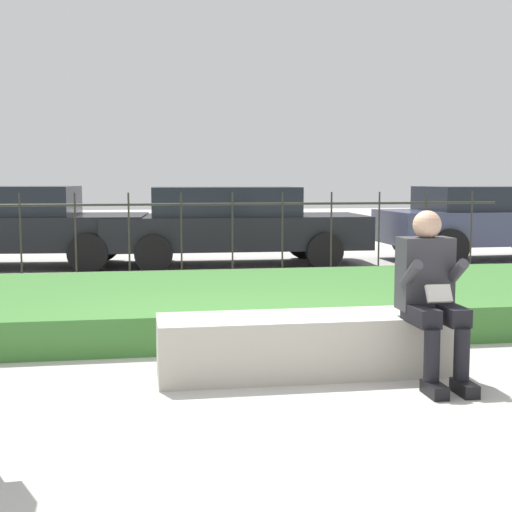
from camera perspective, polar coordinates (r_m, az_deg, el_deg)
name	(u,v)px	position (r m, az deg, el deg)	size (l,w,h in m)	color
ground_plane	(261,376)	(5.46, 0.42, -9.55)	(60.00, 60.00, 0.00)	#B2AFA8
stone_bench	(305,348)	(5.48, 3.93, -7.34)	(2.23, 0.59, 0.45)	#B7B2A3
person_seated_reader	(430,289)	(5.34, 13.79, -2.59)	(0.42, 0.73, 1.25)	black
grass_berm	(225,303)	(7.60, -2.46, -3.79)	(10.19, 3.10, 0.33)	#3D7533
iron_fence	(207,239)	(9.51, -3.93, 1.38)	(8.19, 0.03, 1.31)	#332D28
car_parked_center	(232,224)	(12.30, -1.96, 2.61)	(4.52, 1.98, 1.35)	black
car_parked_right	(490,220)	(13.73, 18.20, 2.73)	(4.04, 2.01, 1.35)	#383D56
car_parked_left	(9,224)	(12.65, -19.13, 2.44)	(4.56, 2.22, 1.36)	black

